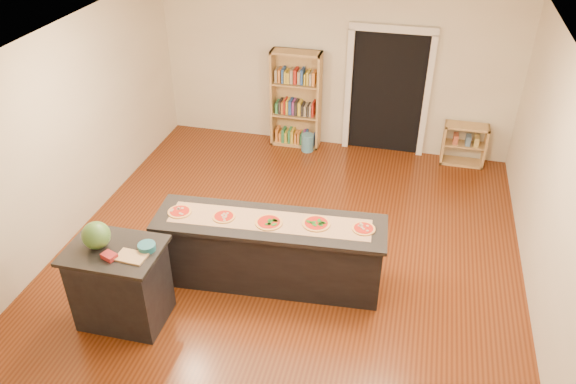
% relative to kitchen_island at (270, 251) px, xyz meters
% --- Properties ---
extents(room, '(6.00, 7.00, 2.80)m').
position_rel_kitchen_island_xyz_m(room, '(0.09, 0.32, 0.94)').
color(room, beige).
rests_on(room, ground).
extents(doorway, '(1.40, 0.09, 2.21)m').
position_rel_kitchen_island_xyz_m(doorway, '(0.99, 3.79, 0.75)').
color(doorway, black).
rests_on(doorway, room).
extents(kitchen_island, '(2.74, 0.74, 0.90)m').
position_rel_kitchen_island_xyz_m(kitchen_island, '(0.00, 0.00, 0.00)').
color(kitchen_island, black).
rests_on(kitchen_island, ground).
extents(side_counter, '(1.02, 0.74, 1.01)m').
position_rel_kitchen_island_xyz_m(side_counter, '(-1.44, -1.02, 0.05)').
color(side_counter, black).
rests_on(side_counter, ground).
extents(bookshelf, '(0.85, 0.30, 1.71)m').
position_rel_kitchen_island_xyz_m(bookshelf, '(-0.53, 3.62, 0.40)').
color(bookshelf, tan).
rests_on(bookshelf, ground).
extents(low_shelf, '(0.71, 0.30, 0.71)m').
position_rel_kitchen_island_xyz_m(low_shelf, '(2.35, 3.62, -0.10)').
color(low_shelf, tan).
rests_on(low_shelf, ground).
extents(waste_bin, '(0.21, 0.21, 0.31)m').
position_rel_kitchen_island_xyz_m(waste_bin, '(-0.27, 3.43, -0.30)').
color(waste_bin, teal).
rests_on(waste_bin, ground).
extents(kraft_paper, '(2.41, 0.61, 0.00)m').
position_rel_kitchen_island_xyz_m(kraft_paper, '(-0.00, 0.01, 0.45)').
color(kraft_paper, '#AA7F58').
rests_on(kraft_paper, kitchen_island).
extents(watermelon, '(0.30, 0.30, 0.30)m').
position_rel_kitchen_island_xyz_m(watermelon, '(-1.61, -1.02, 0.70)').
color(watermelon, '#144214').
rests_on(watermelon, side_counter).
extents(cutting_board, '(0.32, 0.23, 0.02)m').
position_rel_kitchen_island_xyz_m(cutting_board, '(-1.19, -1.10, 0.56)').
color(cutting_board, tan).
rests_on(cutting_board, side_counter).
extents(package_red, '(0.18, 0.16, 0.05)m').
position_rel_kitchen_island_xyz_m(package_red, '(-1.40, -1.16, 0.58)').
color(package_red, maroon).
rests_on(package_red, side_counter).
extents(package_teal, '(0.19, 0.19, 0.07)m').
position_rel_kitchen_island_xyz_m(package_teal, '(-1.09, -0.94, 0.59)').
color(package_teal, '#195966').
rests_on(package_teal, side_counter).
extents(pizza_a, '(0.30, 0.30, 0.02)m').
position_rel_kitchen_island_xyz_m(pizza_a, '(-1.09, -0.08, 0.46)').
color(pizza_a, tan).
rests_on(pizza_a, kitchen_island).
extents(pizza_b, '(0.28, 0.28, 0.02)m').
position_rel_kitchen_island_xyz_m(pizza_b, '(-0.54, -0.05, 0.46)').
color(pizza_b, tan).
rests_on(pizza_b, kitchen_island).
extents(pizza_c, '(0.30, 0.30, 0.02)m').
position_rel_kitchen_island_xyz_m(pizza_c, '(0.00, -0.04, 0.46)').
color(pizza_c, tan).
rests_on(pizza_c, kitchen_island).
extents(pizza_d, '(0.31, 0.31, 0.02)m').
position_rel_kitchen_island_xyz_m(pizza_d, '(0.54, 0.07, 0.46)').
color(pizza_d, tan).
rests_on(pizza_d, kitchen_island).
extents(pizza_e, '(0.28, 0.28, 0.02)m').
position_rel_kitchen_island_xyz_m(pizza_e, '(1.09, 0.11, 0.46)').
color(pizza_e, tan).
rests_on(pizza_e, kitchen_island).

